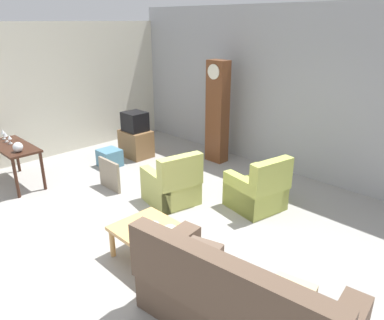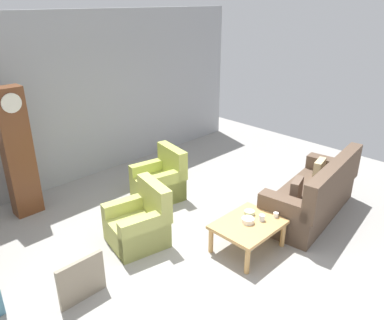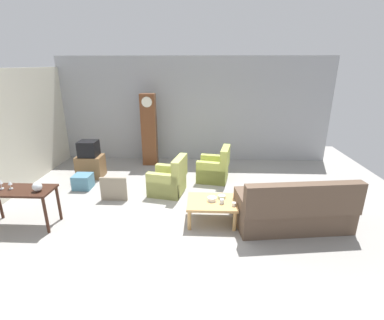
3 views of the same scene
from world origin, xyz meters
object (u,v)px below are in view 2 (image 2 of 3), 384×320
at_px(couch_floral, 313,196).
at_px(bowl_white_stacked, 248,220).
at_px(grandfather_clock, 18,153).
at_px(framed_picture_leaning, 82,280).
at_px(bowl_shallow_green, 249,213).
at_px(coffee_table_wood, 248,227).
at_px(armchair_olive_near, 139,224).
at_px(cup_blue_rimmed, 262,218).
at_px(cup_white_porcelain, 276,215).
at_px(armchair_olive_far, 160,182).

height_order(couch_floral, bowl_white_stacked, couch_floral).
distance_m(grandfather_clock, framed_picture_leaning, 2.64).
distance_m(grandfather_clock, bowl_shallow_green, 3.78).
distance_m(coffee_table_wood, framed_picture_leaning, 2.34).
xyz_separation_m(armchair_olive_near, bowl_shallow_green, (1.19, -1.10, 0.16)).
bearing_deg(grandfather_clock, armchair_olive_near, -67.93).
relative_size(grandfather_clock, bowl_shallow_green, 13.73).
relative_size(cup_blue_rimmed, bowl_white_stacked, 0.51).
height_order(couch_floral, coffee_table_wood, couch_floral).
bearing_deg(bowl_shallow_green, grandfather_clock, 122.77).
xyz_separation_m(cup_white_porcelain, cup_blue_rimmed, (-0.22, 0.09, 0.01)).
distance_m(framed_picture_leaning, bowl_shallow_green, 2.49).
height_order(grandfather_clock, bowl_white_stacked, grandfather_clock).
relative_size(cup_blue_rimmed, bowl_shallow_green, 0.58).
xyz_separation_m(bowl_white_stacked, bowl_shallow_green, (0.20, 0.12, -0.01)).
relative_size(armchair_olive_far, framed_picture_leaning, 1.53).
bearing_deg(cup_blue_rimmed, bowl_white_stacked, 150.03).
xyz_separation_m(couch_floral, grandfather_clock, (-3.36, 3.45, 0.73)).
xyz_separation_m(framed_picture_leaning, cup_white_porcelain, (2.61, -0.97, 0.19)).
distance_m(cup_white_porcelain, bowl_white_stacked, 0.45).
bearing_deg(cup_blue_rimmed, couch_floral, -3.46).
bearing_deg(bowl_shallow_green, cup_white_porcelain, -56.21).
xyz_separation_m(cup_blue_rimmed, bowl_white_stacked, (-0.19, 0.11, -0.01)).
bearing_deg(cup_white_porcelain, grandfather_clock, 122.87).
bearing_deg(coffee_table_wood, framed_picture_leaning, 160.35).
height_order(bowl_white_stacked, bowl_shallow_green, bowl_white_stacked).
bearing_deg(grandfather_clock, armchair_olive_far, -31.25).
distance_m(armchair_olive_near, grandfather_clock, 2.33).
xyz_separation_m(cup_blue_rimmed, bowl_shallow_green, (0.01, 0.23, -0.02)).
bearing_deg(couch_floral, armchair_olive_near, 150.84).
bearing_deg(grandfather_clock, cup_blue_rimmed, -59.16).
bearing_deg(cup_white_porcelain, couch_floral, 0.34).
height_order(couch_floral, cup_blue_rimmed, couch_floral).
height_order(coffee_table_wood, cup_white_porcelain, cup_white_porcelain).
xyz_separation_m(armchair_olive_far, bowl_shallow_green, (0.07, -1.95, 0.16)).
xyz_separation_m(armchair_olive_near, armchair_olive_far, (1.12, 0.85, 0.00)).
bearing_deg(framed_picture_leaning, cup_blue_rimmed, -20.23).
distance_m(grandfather_clock, cup_blue_rimmed, 3.96).
bearing_deg(cup_blue_rimmed, armchair_olive_near, 131.67).
bearing_deg(framed_picture_leaning, cup_white_porcelain, -20.35).
height_order(cup_blue_rimmed, bowl_white_stacked, cup_blue_rimmed).
bearing_deg(bowl_shallow_green, bowl_white_stacked, -148.02).
relative_size(grandfather_clock, bowl_white_stacked, 12.17).
distance_m(armchair_olive_near, bowl_white_stacked, 1.59).
relative_size(coffee_table_wood, cup_blue_rimmed, 10.59).
xyz_separation_m(couch_floral, bowl_white_stacked, (-1.53, 0.19, 0.12)).
bearing_deg(bowl_white_stacked, couch_floral, -7.02).
bearing_deg(bowl_white_stacked, grandfather_clock, 119.24).
relative_size(armchair_olive_near, armchair_olive_far, 1.01).
bearing_deg(cup_white_porcelain, armchair_olive_near, 134.74).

